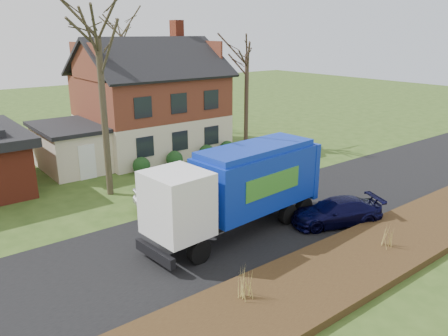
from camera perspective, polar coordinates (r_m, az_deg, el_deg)
ground at (r=20.81m, az=4.99°, el=-6.62°), size 120.00×120.00×0.00m
road at (r=20.80m, az=4.99°, el=-6.59°), size 80.00×7.00×0.02m
mulch_verge at (r=17.67m, az=17.00°, el=-11.44°), size 80.00×3.50×0.30m
main_house at (r=31.62m, az=-10.32°, el=9.08°), size 12.95×8.95×9.26m
garbage_truck at (r=18.79m, az=2.21°, el=-2.18°), size 8.88×3.05×3.73m
silver_sedan at (r=21.91m, az=-5.52°, el=-3.23°), size 4.83×2.49×1.52m
navy_wagon at (r=20.60m, az=14.45°, el=-5.54°), size 4.53×3.25×1.22m
tree_front_west at (r=23.12m, az=-16.45°, el=19.11°), size 3.84×3.84×11.41m
tree_front_east at (r=32.72m, az=3.07°, el=16.59°), size 3.54×3.54×9.84m
tree_back at (r=40.53m, az=-13.36°, el=18.01°), size 3.48×3.48×11.03m
grass_clump_west at (r=14.36m, az=2.83°, el=-14.74°), size 0.38×0.32×1.01m
grass_clump_mid at (r=18.50m, az=20.52°, el=-8.25°), size 0.35×0.29×0.97m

